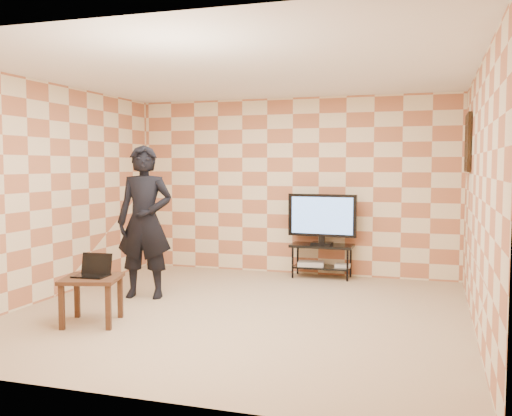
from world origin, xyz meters
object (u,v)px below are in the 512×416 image
(side_table, at_px, (92,285))
(tv, at_px, (322,217))
(tv_stand, at_px, (322,253))
(person, at_px, (145,222))

(side_table, bearing_deg, tv, 59.44)
(tv, bearing_deg, side_table, -120.56)
(tv_stand, height_order, person, person)
(tv_stand, relative_size, person, 0.48)
(tv, bearing_deg, person, -135.19)
(tv, bearing_deg, tv_stand, 93.65)
(tv_stand, xyz_separation_m, tv, (0.00, -0.00, 0.55))
(person, bearing_deg, side_table, -99.02)
(side_table, xyz_separation_m, person, (-0.04, 1.26, 0.55))
(tv, height_order, person, person)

